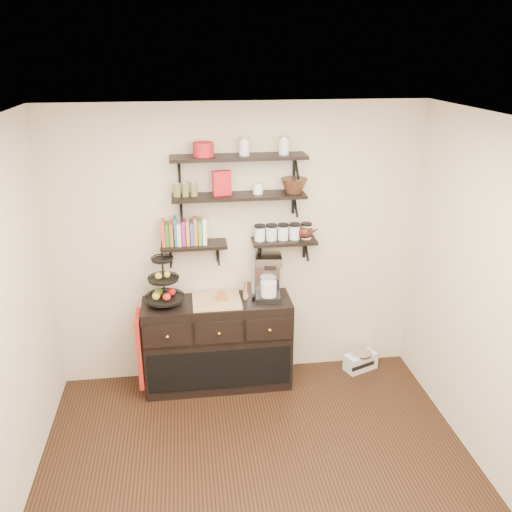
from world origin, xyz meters
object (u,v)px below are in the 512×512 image
object	(u,v)px
fruit_stand	(164,286)
sideboard	(218,343)
radio	(361,361)
coffee_maker	(268,277)

from	to	relation	value
fruit_stand	sideboard	bearing A→B (deg)	-0.48
fruit_stand	radio	distance (m)	2.19
fruit_stand	radio	xyz separation A→B (m)	(1.95, 0.05, -0.99)
fruit_stand	coffee_maker	xyz separation A→B (m)	(0.96, 0.03, 0.02)
sideboard	fruit_stand	size ratio (longest dim) A/B	2.62
sideboard	fruit_stand	bearing A→B (deg)	179.52
sideboard	radio	bearing A→B (deg)	2.22
fruit_stand	radio	size ratio (longest dim) A/B	1.45
sideboard	radio	size ratio (longest dim) A/B	3.80
sideboard	radio	xyz separation A→B (m)	(1.47, 0.06, -0.36)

